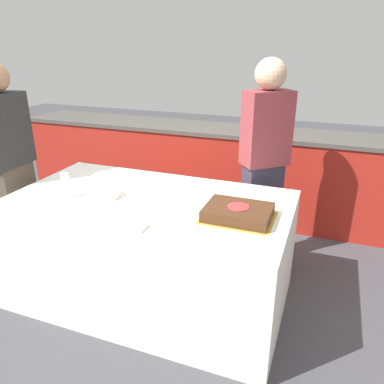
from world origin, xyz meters
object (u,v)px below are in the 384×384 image
at_px(cake, 238,213).
at_px(person_seated_left, 11,168).
at_px(wine_glass, 65,181).
at_px(person_cutting_cake, 264,162).
at_px(plate_stack, 105,193).

distance_m(cake, person_seated_left, 1.79).
relative_size(cake, wine_glass, 2.52).
bearing_deg(person_cutting_cake, cake, 49.80).
xyz_separation_m(plate_stack, wine_glass, (-0.24, -0.10, 0.09)).
bearing_deg(plate_stack, person_seated_left, 176.31).
relative_size(wine_glass, person_seated_left, 0.11).
distance_m(plate_stack, person_cutting_cake, 1.23).
height_order(person_cutting_cake, person_seated_left, person_cutting_cake).
bearing_deg(person_seated_left, plate_stack, -93.69).
xyz_separation_m(cake, plate_stack, (-0.92, 0.00, -0.01)).
bearing_deg(plate_stack, wine_glass, -156.71).
xyz_separation_m(cake, wine_glass, (-1.16, -0.10, 0.08)).
bearing_deg(plate_stack, cake, -0.17).
relative_size(cake, plate_stack, 2.09).
xyz_separation_m(plate_stack, person_seated_left, (-0.87, 0.06, 0.06)).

